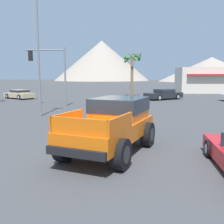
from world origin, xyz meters
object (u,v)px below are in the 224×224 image
object	(u,v)px
parked_car_tan	(20,94)
street_lamp_post	(38,44)
traffic_light_main	(49,65)
orange_pickup_truck	(114,122)
palm_tree_tall	(132,62)
parked_car_dark	(164,94)

from	to	relation	value
parked_car_tan	street_lamp_post	distance (m)	15.50
traffic_light_main	parked_car_tan	bearing A→B (deg)	-49.56
parked_car_tan	traffic_light_main	distance (m)	9.76
orange_pickup_truck	traffic_light_main	bearing A→B (deg)	134.85
palm_tree_tall	orange_pickup_truck	bearing A→B (deg)	-91.70
orange_pickup_truck	street_lamp_post	world-z (taller)	street_lamp_post
street_lamp_post	palm_tree_tall	xyz separation A→B (m)	(6.37, 17.48, -0.37)
traffic_light_main	street_lamp_post	world-z (taller)	street_lamp_post
parked_car_dark	street_lamp_post	distance (m)	17.17
parked_car_tan	traffic_light_main	bearing A→B (deg)	-105.77
orange_pickup_truck	palm_tree_tall	size ratio (longest dim) A/B	0.88
orange_pickup_truck	parked_car_tan	distance (m)	24.69
orange_pickup_truck	palm_tree_tall	bearing A→B (deg)	107.47
traffic_light_main	street_lamp_post	distance (m)	6.25
street_lamp_post	parked_car_tan	bearing A→B (deg)	118.71
orange_pickup_truck	street_lamp_post	distance (m)	10.51
traffic_light_main	street_lamp_post	xyz separation A→B (m)	(1.16, -6.03, 1.13)
parked_car_dark	street_lamp_post	bearing A→B (deg)	106.83
palm_tree_tall	street_lamp_post	bearing A→B (deg)	-110.03
parked_car_tan	traffic_light_main	xyz separation A→B (m)	(5.99, -7.03, 3.15)
orange_pickup_truck	traffic_light_main	world-z (taller)	traffic_light_main
palm_tree_tall	parked_car_dark	bearing A→B (deg)	-48.93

